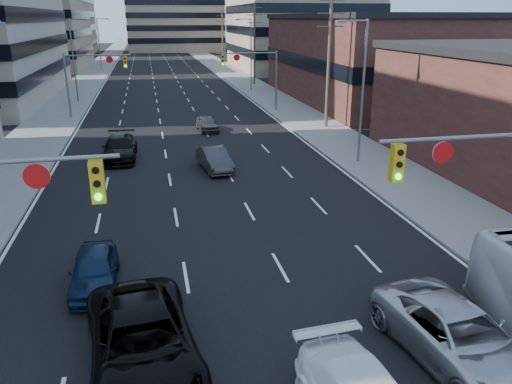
{
  "coord_description": "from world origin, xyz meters",
  "views": [
    {
      "loc": [
        -2.69,
        -4.52,
        9.06
      ],
      "look_at": [
        1.42,
        14.64,
        2.2
      ],
      "focal_mm": 35.0,
      "sensor_mm": 36.0,
      "label": 1
    }
  ],
  "objects": [
    {
      "name": "streetlight_right_near",
      "position": [
        10.34,
        25.0,
        5.05
      ],
      "size": [
        2.03,
        0.22,
        9.0
      ],
      "color": "slate",
      "rests_on": "ground"
    },
    {
      "name": "signal_far_left",
      "position": [
        -7.68,
        45.0,
        4.3
      ],
      "size": [
        6.09,
        0.33,
        6.0
      ],
      "color": "slate",
      "rests_on": "ground"
    },
    {
      "name": "signal_far_right",
      "position": [
        7.68,
        45.0,
        4.3
      ],
      "size": [
        6.09,
        0.33,
        6.0
      ],
      "color": "slate",
      "rests_on": "ground"
    },
    {
      "name": "black_pickup",
      "position": [
        -3.3,
        7.13,
        0.84
      ],
      "size": [
        3.45,
        6.33,
        1.68
      ],
      "primitive_type": "imported",
      "rotation": [
        0.0,
        0.0,
        0.11
      ],
      "color": "black",
      "rests_on": "ground"
    },
    {
      "name": "sidewalk_left",
      "position": [
        -11.5,
        130.0,
        0.07
      ],
      "size": [
        5.0,
        300.0,
        0.15
      ],
      "primitive_type": "cube",
      "color": "slate",
      "rests_on": "ground"
    },
    {
      "name": "sedan_blue",
      "position": [
        -4.98,
        12.01,
        0.67
      ],
      "size": [
        1.64,
        3.96,
        1.34
      ],
      "primitive_type": "imported",
      "rotation": [
        0.0,
        0.0,
        0.01
      ],
      "color": "#0D1C36",
      "rests_on": "ground"
    },
    {
      "name": "sidewalk_right",
      "position": [
        11.5,
        130.0,
        0.07
      ],
      "size": [
        5.0,
        300.0,
        0.15
      ],
      "primitive_type": "cube",
      "color": "slate",
      "rests_on": "ground"
    },
    {
      "name": "bg_block_right",
      "position": [
        32.0,
        130.0,
        6.0
      ],
      "size": [
        22.0,
        22.0,
        12.0
      ],
      "primitive_type": "cube",
      "color": "gray",
      "rests_on": "ground"
    },
    {
      "name": "utility_pole_distant",
      "position": [
        12.2,
        96.0,
        5.78
      ],
      "size": [
        2.2,
        0.28,
        11.0
      ],
      "color": "#4C3D2D",
      "rests_on": "ground"
    },
    {
      "name": "signal_near_right",
      "position": [
        7.45,
        8.0,
        4.33
      ],
      "size": [
        6.59,
        0.33,
        6.0
      ],
      "color": "slate",
      "rests_on": "ground"
    },
    {
      "name": "utility_pole_block",
      "position": [
        12.2,
        36.0,
        5.78
      ],
      "size": [
        2.2,
        0.28,
        11.0
      ],
      "color": "#4C3D2D",
      "rests_on": "ground"
    },
    {
      "name": "utility_pole_midblock",
      "position": [
        12.2,
        66.0,
        5.78
      ],
      "size": [
        2.2,
        0.28,
        11.0
      ],
      "color": "#4C3D2D",
      "rests_on": "ground"
    },
    {
      "name": "sedan_grey_center",
      "position": [
        1.09,
        25.45,
        0.69
      ],
      "size": [
        2.01,
        4.37,
        1.39
      ],
      "primitive_type": "imported",
      "rotation": [
        0.0,
        0.0,
        0.13
      ],
      "color": "#303032",
      "rests_on": "ground"
    },
    {
      "name": "office_left_far",
      "position": [
        -24.0,
        100.0,
        8.0
      ],
      "size": [
        20.0,
        30.0,
        16.0
      ],
      "primitive_type": "cube",
      "color": "gray",
      "rests_on": "ground"
    },
    {
      "name": "silver_suv",
      "position": [
        5.2,
        5.67,
        0.78
      ],
      "size": [
        3.34,
        5.94,
        1.57
      ],
      "primitive_type": "imported",
      "rotation": [
        0.0,
        0.0,
        0.14
      ],
      "color": "#B5B5BA",
      "rests_on": "ground"
    },
    {
      "name": "streetlight_left_mid",
      "position": [
        -10.34,
        55.0,
        5.05
      ],
      "size": [
        2.03,
        0.22,
        9.0
      ],
      "color": "slate",
      "rests_on": "ground"
    },
    {
      "name": "office_right_far",
      "position": [
        25.0,
        88.0,
        7.0
      ],
      "size": [
        22.0,
        28.0,
        14.0
      ],
      "primitive_type": "cube",
      "color": "gray",
      "rests_on": "ground"
    },
    {
      "name": "streetlight_right_far",
      "position": [
        10.34,
        60.0,
        5.05
      ],
      "size": [
        2.03,
        0.22,
        9.0
      ],
      "color": "slate",
      "rests_on": "ground"
    },
    {
      "name": "sedan_black_far",
      "position": [
        -4.83,
        29.29,
        0.77
      ],
      "size": [
        2.29,
        5.38,
        1.55
      ],
      "primitive_type": "imported",
      "rotation": [
        0.0,
        0.0,
        -0.02
      ],
      "color": "black",
      "rests_on": "ground"
    },
    {
      "name": "sedan_grey_right",
      "position": [
        2.0,
        37.01,
        0.63
      ],
      "size": [
        1.81,
        3.8,
        1.26
      ],
      "primitive_type": "imported",
      "rotation": [
        0.0,
        0.0,
        0.09
      ],
      "color": "#37373A",
      "rests_on": "ground"
    },
    {
      "name": "storefront_right_mid",
      "position": [
        24.0,
        50.0,
        4.5
      ],
      "size": [
        20.0,
        30.0,
        9.0
      ],
      "primitive_type": "cube",
      "color": "#472119",
      "rests_on": "ground"
    },
    {
      "name": "bg_block_left",
      "position": [
        -28.0,
        140.0,
        10.0
      ],
      "size": [
        24.0,
        24.0,
        20.0
      ],
      "primitive_type": "cube",
      "color": "#ADA089",
      "rests_on": "ground"
    },
    {
      "name": "road_surface",
      "position": [
        0.0,
        130.0,
        0.01
      ],
      "size": [
        18.0,
        300.0,
        0.02
      ],
      "primitive_type": "cube",
      "color": "black",
      "rests_on": "ground"
    },
    {
      "name": "streetlight_left_far",
      "position": [
        -10.34,
        90.0,
        5.05
      ],
      "size": [
        2.03,
        0.22,
        9.0
      ],
      "color": "slate",
      "rests_on": "ground"
    }
  ]
}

